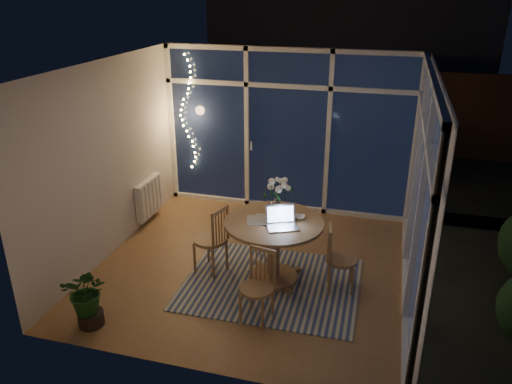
% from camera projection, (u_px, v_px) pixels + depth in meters
% --- Properties ---
extents(floor, '(4.00, 4.00, 0.00)m').
position_uv_depth(floor, '(254.00, 266.00, 6.61)').
color(floor, olive).
rests_on(floor, ground).
extents(ceiling, '(4.00, 4.00, 0.00)m').
position_uv_depth(ceiling, '(253.00, 67.00, 5.61)').
color(ceiling, silver).
rests_on(ceiling, wall_back).
extents(wall_back, '(4.00, 0.04, 2.60)m').
position_uv_depth(wall_back, '(288.00, 132.00, 7.89)').
color(wall_back, beige).
rests_on(wall_back, floor).
extents(wall_front, '(4.00, 0.04, 2.60)m').
position_uv_depth(wall_front, '(191.00, 253.00, 4.33)').
color(wall_front, beige).
rests_on(wall_front, floor).
extents(wall_left, '(0.04, 4.00, 2.60)m').
position_uv_depth(wall_left, '(108.00, 160.00, 6.60)').
color(wall_left, beige).
rests_on(wall_left, floor).
extents(wall_right, '(0.04, 4.00, 2.60)m').
position_uv_depth(wall_right, '(424.00, 191.00, 5.62)').
color(wall_right, beige).
rests_on(wall_right, floor).
extents(window_wall_back, '(4.00, 0.10, 2.60)m').
position_uv_depth(window_wall_back, '(287.00, 132.00, 7.85)').
color(window_wall_back, white).
rests_on(window_wall_back, floor).
extents(window_wall_right, '(0.10, 4.00, 2.60)m').
position_uv_depth(window_wall_right, '(420.00, 191.00, 5.63)').
color(window_wall_right, white).
rests_on(window_wall_right, floor).
extents(radiator, '(0.10, 0.70, 0.58)m').
position_uv_depth(radiator, '(149.00, 197.00, 7.73)').
color(radiator, white).
rests_on(radiator, wall_left).
extents(fairy_lights, '(0.24, 0.10, 1.85)m').
position_uv_depth(fairy_lights, '(187.00, 113.00, 8.10)').
color(fairy_lights, '#FFCB66').
rests_on(fairy_lights, window_wall_back).
extents(garden_patio, '(12.00, 6.00, 0.10)m').
position_uv_depth(garden_patio, '(337.00, 157.00, 10.96)').
color(garden_patio, black).
rests_on(garden_patio, ground).
extents(garden_fence, '(11.00, 0.08, 1.80)m').
position_uv_depth(garden_fence, '(320.00, 108.00, 11.15)').
color(garden_fence, '#3D2A16').
rests_on(garden_fence, ground).
extents(neighbour_roof, '(7.00, 3.00, 2.20)m').
position_uv_depth(neighbour_roof, '(351.00, 35.00, 13.25)').
color(neighbour_roof, '#303239').
rests_on(neighbour_roof, ground).
extents(garden_shrubs, '(0.90, 0.90, 0.90)m').
position_uv_depth(garden_shrubs, '(261.00, 152.00, 9.66)').
color(garden_shrubs, black).
rests_on(garden_shrubs, ground).
extents(rug, '(2.17, 1.75, 0.01)m').
position_uv_depth(rug, '(271.00, 283.00, 6.22)').
color(rug, beige).
rests_on(rug, floor).
extents(dining_table, '(1.23, 1.23, 0.82)m').
position_uv_depth(dining_table, '(274.00, 251.00, 6.15)').
color(dining_table, '#935E42').
rests_on(dining_table, floor).
extents(chair_left, '(0.54, 0.54, 0.94)m').
position_uv_depth(chair_left, '(210.00, 238.00, 6.34)').
color(chair_left, '#935E42').
rests_on(chair_left, floor).
extents(chair_right, '(0.45, 0.45, 0.86)m').
position_uv_depth(chair_right, '(342.00, 258.00, 5.96)').
color(chair_right, '#935E42').
rests_on(chair_right, floor).
extents(chair_front, '(0.46, 0.46, 0.85)m').
position_uv_depth(chair_front, '(257.00, 287.00, 5.40)').
color(chair_front, '#935E42').
rests_on(chair_front, floor).
extents(laptop, '(0.45, 0.42, 0.26)m').
position_uv_depth(laptop, '(283.00, 218.00, 5.78)').
color(laptop, silver).
rests_on(laptop, dining_table).
extents(flower_vase, '(0.21, 0.21, 0.21)m').
position_uv_depth(flower_vase, '(275.00, 206.00, 6.15)').
color(flower_vase, white).
rests_on(flower_vase, dining_table).
extents(bowl, '(0.15, 0.15, 0.04)m').
position_uv_depth(bowl, '(299.00, 217.00, 6.06)').
color(bowl, white).
rests_on(bowl, dining_table).
extents(newspapers, '(0.42, 0.35, 0.01)m').
position_uv_depth(newspapers, '(266.00, 220.00, 6.02)').
color(newspapers, silver).
rests_on(newspapers, dining_table).
extents(phone, '(0.11, 0.07, 0.01)m').
position_uv_depth(phone, '(268.00, 226.00, 5.87)').
color(phone, black).
rests_on(phone, dining_table).
extents(potted_plant, '(0.63, 0.57, 0.76)m').
position_uv_depth(potted_plant, '(88.00, 295.00, 5.34)').
color(potted_plant, '#174117').
rests_on(potted_plant, floor).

